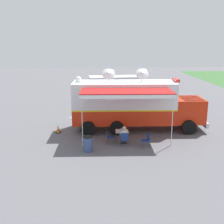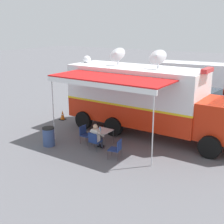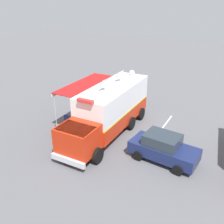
% 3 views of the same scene
% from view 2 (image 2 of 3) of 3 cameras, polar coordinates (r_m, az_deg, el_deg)
% --- Properties ---
extents(ground_plane, '(100.00, 100.00, 0.00)m').
position_cam_2_polar(ground_plane, '(16.78, 4.19, -3.52)').
color(ground_plane, '#5B5B60').
extents(lot_stripe, '(0.22, 4.80, 0.01)m').
position_cam_2_polar(lot_stripe, '(20.50, 4.12, 0.14)').
color(lot_stripe, silver).
rests_on(lot_stripe, ground).
extents(command_truck, '(4.97, 9.54, 4.53)m').
position_cam_2_polar(command_truck, '(15.86, 6.62, 2.60)').
color(command_truck, red).
rests_on(command_truck, ground).
extents(folding_table, '(0.82, 0.82, 0.73)m').
position_cam_2_polar(folding_table, '(14.65, -1.78, -3.65)').
color(folding_table, silver).
rests_on(folding_table, ground).
extents(water_bottle, '(0.07, 0.07, 0.22)m').
position_cam_2_polar(water_bottle, '(14.52, -2.26, -3.17)').
color(water_bottle, '#4C99D8').
rests_on(water_bottle, folding_table).
extents(folding_chair_at_table, '(0.49, 0.49, 0.87)m').
position_cam_2_polar(folding_chair_at_table, '(14.05, -3.33, -5.25)').
color(folding_chair_at_table, navy).
rests_on(folding_chair_at_table, ground).
extents(folding_chair_beside_table, '(0.49, 0.49, 0.87)m').
position_cam_2_polar(folding_chair_beside_table, '(14.96, -5.10, -3.94)').
color(folding_chair_beside_table, navy).
rests_on(folding_chair_beside_table, ground).
extents(folding_chair_spare_by_truck, '(0.56, 0.56, 0.87)m').
position_cam_2_polar(folding_chair_spare_by_truck, '(13.19, 0.88, -6.68)').
color(folding_chair_spare_by_truck, navy).
rests_on(folding_chair_spare_by_truck, ground).
extents(seated_responder, '(0.67, 0.56, 1.25)m').
position_cam_2_polar(seated_responder, '(14.14, -2.88, -4.50)').
color(seated_responder, silver).
rests_on(seated_responder, ground).
extents(trash_bin, '(0.57, 0.57, 0.91)m').
position_cam_2_polar(trash_bin, '(14.93, -11.75, -4.50)').
color(trash_bin, '#384C7F').
rests_on(trash_bin, ground).
extents(traffic_cone, '(0.36, 0.36, 0.58)m').
position_cam_2_polar(traffic_cone, '(18.85, -9.22, -0.58)').
color(traffic_cone, black).
rests_on(traffic_cone, ground).
extents(support_truck, '(2.86, 6.97, 2.70)m').
position_cam_2_polar(support_truck, '(25.22, 15.85, 5.80)').
color(support_truck, white).
rests_on(support_truck, ground).
extents(car_behind_truck, '(4.39, 2.40, 1.76)m').
position_cam_2_polar(car_behind_truck, '(19.84, 16.73, 1.57)').
color(car_behind_truck, navy).
rests_on(car_behind_truck, ground).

